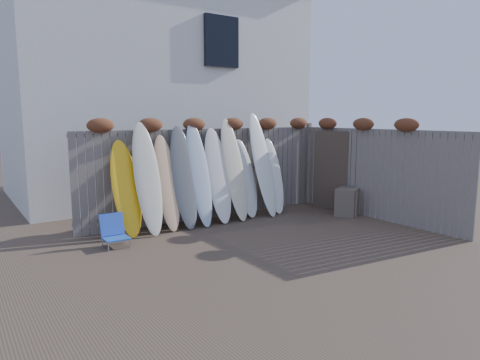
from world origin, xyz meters
TOP-DOWN VIEW (x-y plane):
  - ground at (0.00, 0.00)m, footprint 80.00×80.00m
  - back_fence at (0.06, 2.39)m, footprint 6.05×0.28m
  - right_fence at (2.99, 0.25)m, footprint 0.28×4.40m
  - house at (0.50, 6.50)m, footprint 8.50×5.50m
  - beach_chair at (-2.51, 1.47)m, footprint 0.43×0.46m
  - wooden_crate at (2.71, 0.76)m, footprint 0.68×0.64m
  - lattice_panel at (2.92, 1.26)m, footprint 0.50×1.22m
  - surfboard_0 at (-2.08, 2.00)m, footprint 0.57×0.68m
  - surfboard_1 at (-1.67, 1.93)m, footprint 0.53×0.77m
  - surfboard_2 at (-1.24, 1.98)m, footprint 0.48×0.69m
  - surfboard_3 at (-0.87, 1.96)m, footprint 0.55×0.78m
  - surfboard_4 at (-0.52, 1.95)m, footprint 0.48×0.78m
  - surfboard_5 at (-0.05, 1.96)m, footprint 0.57×0.75m
  - surfboard_6 at (0.36, 1.96)m, footprint 0.52×0.80m
  - surfboard_7 at (0.72, 2.03)m, footprint 0.56×0.66m
  - surfboard_8 at (1.13, 1.93)m, footprint 0.57×0.86m
  - surfboard_9 at (1.50, 2.00)m, footprint 0.52×0.67m

SIDE VIEW (x-z plane):
  - ground at x=0.00m, z-range 0.00..0.00m
  - beach_chair at x=-2.51m, z-range -0.02..0.54m
  - wooden_crate at x=2.71m, z-range 0.00..0.63m
  - surfboard_9 at x=1.50m, z-range 0.00..1.76m
  - surfboard_7 at x=0.72m, z-range 0.00..1.76m
  - surfboard_0 at x=-2.08m, z-range 0.00..1.84m
  - surfboard_2 at x=-1.24m, z-range 0.00..1.91m
  - lattice_panel at x=2.92m, z-range 0.00..1.92m
  - surfboard_5 at x=-0.05m, z-range 0.00..2.04m
  - surfboard_3 at x=-0.87m, z-range 0.00..2.09m
  - surfboard_4 at x=-0.52m, z-range 0.00..2.16m
  - surfboard_1 at x=-1.67m, z-range 0.00..2.17m
  - surfboard_6 at x=0.36m, z-range 0.00..2.23m
  - right_fence at x=2.99m, z-range 0.02..2.26m
  - surfboard_8 at x=1.13m, z-range 0.00..2.36m
  - back_fence at x=0.06m, z-range 0.06..2.30m
  - house at x=0.50m, z-range 0.04..6.36m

